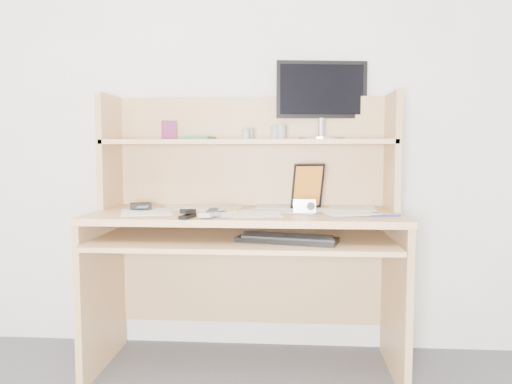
# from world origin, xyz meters

# --- Properties ---
(back_wall) EXTENTS (3.60, 0.04, 2.50)m
(back_wall) POSITION_xyz_m (0.00, 1.80, 1.25)
(back_wall) COLOR silver
(back_wall) RESTS_ON floor
(desk) EXTENTS (1.40, 0.70, 1.30)m
(desk) POSITION_xyz_m (0.00, 1.56, 0.69)
(desk) COLOR tan
(desk) RESTS_ON floor
(paper_clutter) EXTENTS (1.32, 0.54, 0.01)m
(paper_clutter) POSITION_xyz_m (0.00, 1.48, 0.75)
(paper_clutter) COLOR white
(paper_clutter) RESTS_ON desk
(keyboard) EXTENTS (0.44, 0.24, 0.03)m
(keyboard) POSITION_xyz_m (0.19, 1.26, 0.66)
(keyboard) COLOR black
(keyboard) RESTS_ON desk
(tv_remote) EXTENTS (0.10, 0.19, 0.02)m
(tv_remote) POSITION_xyz_m (-0.12, 1.30, 0.77)
(tv_remote) COLOR #9D9D98
(tv_remote) RESTS_ON paper_clutter
(flip_phone) EXTENTS (0.09, 0.10, 0.02)m
(flip_phone) POSITION_xyz_m (-0.08, 1.28, 0.77)
(flip_phone) COLOR #B0AFB2
(flip_phone) RESTS_ON paper_clutter
(stapler) EXTENTS (0.05, 0.12, 0.04)m
(stapler) POSITION_xyz_m (-0.21, 1.22, 0.77)
(stapler) COLOR black
(stapler) RESTS_ON paper_clutter
(wallet) EXTENTS (0.12, 0.11, 0.02)m
(wallet) POSITION_xyz_m (-0.50, 1.52, 0.77)
(wallet) COLOR black
(wallet) RESTS_ON paper_clutter
(sticky_note_pad) EXTENTS (0.08, 0.08, 0.01)m
(sticky_note_pad) POSITION_xyz_m (-0.07, 1.44, 0.76)
(sticky_note_pad) COLOR yellow
(sticky_note_pad) RESTS_ON desk
(digital_camera) EXTENTS (0.10, 0.04, 0.06)m
(digital_camera) POSITION_xyz_m (0.27, 1.41, 0.79)
(digital_camera) COLOR #BAB9BC
(digital_camera) RESTS_ON paper_clutter
(game_case) EXTENTS (0.15, 0.07, 0.21)m
(game_case) POSITION_xyz_m (0.29, 1.57, 0.86)
(game_case) COLOR black
(game_case) RESTS_ON paper_clutter
(blue_pen) EXTENTS (0.13, 0.02, 0.01)m
(blue_pen) POSITION_xyz_m (0.60, 1.29, 0.76)
(blue_pen) COLOR #181CB5
(blue_pen) RESTS_ON paper_clutter
(card_box) EXTENTS (0.07, 0.05, 0.10)m
(card_box) POSITION_xyz_m (-0.40, 1.69, 1.13)
(card_box) COLOR maroon
(card_box) RESTS_ON desk
(shelf_book) EXTENTS (0.15, 0.19, 0.02)m
(shelf_book) POSITION_xyz_m (-0.25, 1.69, 1.09)
(shelf_book) COLOR #338159
(shelf_book) RESTS_ON desk
(chip_stack_a) EXTENTS (0.06, 0.06, 0.06)m
(chip_stack_a) POSITION_xyz_m (0.00, 1.63, 1.11)
(chip_stack_a) COLOR black
(chip_stack_a) RESTS_ON desk
(chip_stack_b) EXTENTS (0.05, 0.05, 0.07)m
(chip_stack_b) POSITION_xyz_m (0.16, 1.64, 1.12)
(chip_stack_b) COLOR white
(chip_stack_b) RESTS_ON desk
(chip_stack_c) EXTENTS (0.05, 0.05, 0.05)m
(chip_stack_c) POSITION_xyz_m (-0.01, 1.59, 1.11)
(chip_stack_c) COLOR black
(chip_stack_c) RESTS_ON desk
(chip_stack_d) EXTENTS (0.05, 0.05, 0.07)m
(chip_stack_d) POSITION_xyz_m (0.13, 1.64, 1.11)
(chip_stack_d) COLOR silver
(chip_stack_d) RESTS_ON desk
(monitor) EXTENTS (0.45, 0.23, 0.39)m
(monitor) POSITION_xyz_m (0.36, 1.75, 1.29)
(monitor) COLOR #A3A3A7
(monitor) RESTS_ON desk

